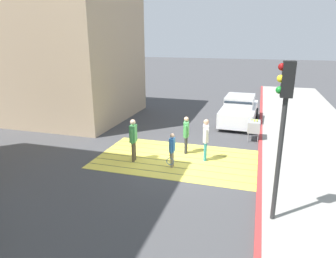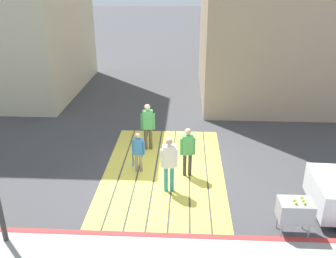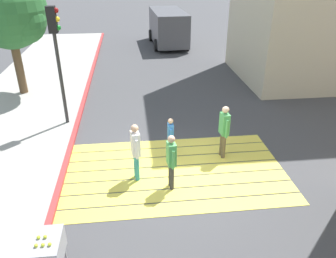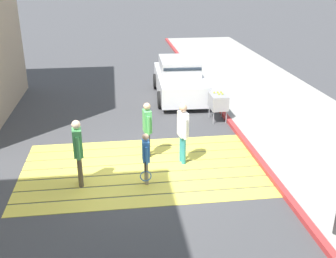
{
  "view_description": "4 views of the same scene",
  "coord_description": "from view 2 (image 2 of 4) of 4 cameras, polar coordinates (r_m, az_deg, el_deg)",
  "views": [
    {
      "loc": [
        -2.97,
        11.1,
        4.77
      ],
      "look_at": [
        0.37,
        -0.03,
        1.24
      ],
      "focal_mm": 32.6,
      "sensor_mm": 36.0,
      "label": 1
    },
    {
      "loc": [
        -10.32,
        -0.66,
        5.94
      ],
      "look_at": [
        0.74,
        -0.1,
        1.17
      ],
      "focal_mm": 39.43,
      "sensor_mm": 36.0,
      "label": 2
    },
    {
      "loc": [
        -1.15,
        -8.11,
        5.63
      ],
      "look_at": [
        -0.12,
        0.82,
        0.99
      ],
      "focal_mm": 35.76,
      "sensor_mm": 36.0,
      "label": 3
    },
    {
      "loc": [
        0.59,
        9.64,
        5.07
      ],
      "look_at": [
        -0.69,
        0.07,
        1.14
      ],
      "focal_mm": 43.03,
      "sensor_mm": 36.0,
      "label": 4
    }
  ],
  "objects": [
    {
      "name": "ground_plane",
      "position": [
        11.93,
        -0.65,
        -6.57
      ],
      "size": [
        120.0,
        120.0,
        0.0
      ],
      "primitive_type": "plane",
      "color": "#424244"
    },
    {
      "name": "curb_painted",
      "position": [
        9.22,
        -1.93,
        -16.31
      ],
      "size": [
        0.16,
        40.0,
        0.13
      ],
      "primitive_type": "cube",
      "color": "#BC3333",
      "rests_on": "ground"
    },
    {
      "name": "pedestrian_adult_lead",
      "position": [
        10.45,
        0.15,
        -4.96
      ],
      "size": [
        0.27,
        0.5,
        1.71
      ],
      "color": "teal",
      "rests_on": "ground"
    },
    {
      "name": "building_far_south",
      "position": [
        19.38,
        16.42,
        17.38
      ],
      "size": [
        8.0,
        7.04,
        8.48
      ],
      "color": "tan",
      "rests_on": "ground"
    },
    {
      "name": "pedestrian_adult_side",
      "position": [
        11.28,
        3.06,
        -3.08
      ],
      "size": [
        0.24,
        0.47,
        1.61
      ],
      "color": "#333338",
      "rests_on": "ground"
    },
    {
      "name": "pedestrian_adult_trailing",
      "position": [
        12.95,
        -3.15,
        0.84
      ],
      "size": [
        0.25,
        0.5,
        1.72
      ],
      "color": "brown",
      "rests_on": "ground"
    },
    {
      "name": "tennis_ball_cart",
      "position": [
        9.47,
        19.05,
        -11.8
      ],
      "size": [
        0.56,
        0.8,
        1.02
      ],
      "color": "#99999E",
      "rests_on": "ground"
    },
    {
      "name": "crosswalk_stripes",
      "position": [
        11.93,
        -0.65,
        -6.55
      ],
      "size": [
        6.4,
        3.8,
        0.01
      ],
      "color": "#EAD64C",
      "rests_on": "ground"
    },
    {
      "name": "pedestrian_child_with_racket",
      "position": [
        11.6,
        -4.64,
        -3.29
      ],
      "size": [
        0.28,
        0.41,
        1.35
      ],
      "color": "gray",
      "rests_on": "ground"
    }
  ]
}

